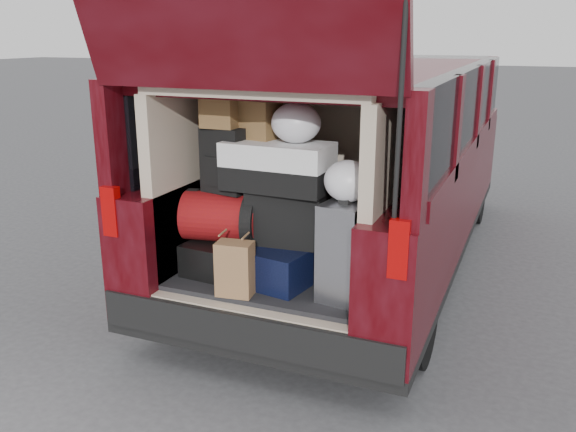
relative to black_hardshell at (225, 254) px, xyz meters
The scene contains 15 objects.
ground 0.77m from the black_hardshell, 22.50° to the right, with size 80.00×80.00×0.00m, color #3B3B3E.
minivan 1.76m from the black_hardshell, 77.64° to the left, with size 1.90×5.35×2.77m.
load_floor 0.54m from the black_hardshell, 17.94° to the left, with size 1.24×1.05×0.55m, color black.
black_hardshell is the anchor object (origin of this frame).
navy_hardshell 0.41m from the black_hardshell, ahead, with size 0.44×0.53×0.23m, color black.
silver_roller 0.88m from the black_hardshell, ahead, with size 0.24×0.38×0.57m, color silver.
kraft_bag 0.43m from the black_hardshell, 53.79° to the right, with size 0.21×0.13×0.32m, color olive.
red_duffel 0.26m from the black_hardshell, 81.25° to the right, with size 0.48×0.31×0.31m, color maroon.
black_soft_case 0.52m from the black_hardshell, ahead, with size 0.47×0.28×0.34m, color black.
backpack 0.62m from the black_hardshell, 30.92° to the left, with size 0.29×0.17×0.41m, color black.
twotone_duffel 0.72m from the black_hardshell, ahead, with size 0.64×0.33×0.29m, color white.
grocery_sack_lower 0.92m from the black_hardshell, 42.31° to the right, with size 0.21×0.17×0.19m, color olive.
grocery_sack_upper 0.90m from the black_hardshell, 24.94° to the left, with size 0.23×0.19×0.23m, color olive.
plastic_bag_center 1.00m from the black_hardshell, ahead, with size 0.29×0.28×0.24m, color white.
plastic_bag_right 1.04m from the black_hardshell, ahead, with size 0.27×0.25×0.23m, color white.
Camera 1 is at (1.43, -3.12, 2.03)m, focal length 38.00 mm.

